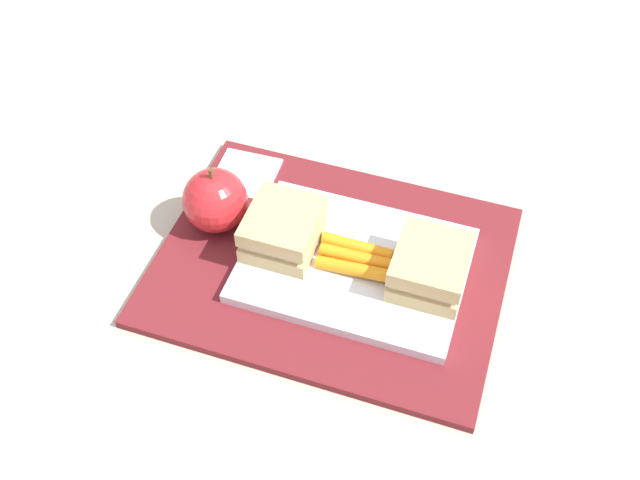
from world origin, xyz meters
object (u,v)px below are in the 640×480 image
Objects in this scene: food_tray at (354,265)px; sandwich_half_right at (283,229)px; sandwich_half_left at (430,267)px; carrot_sticks_bundle at (355,258)px; apple at (215,200)px; paper_napkin at (245,174)px.

food_tray is 0.08m from sandwich_half_right.
sandwich_half_left is 1.01× the size of carrot_sticks_bundle.
food_tray is at bearing 174.94° from apple.
apple is at bearing 89.82° from paper_napkin.
apple is (0.24, -0.01, 0.00)m from sandwich_half_left.
carrot_sticks_bundle reaches higher than food_tray.
food_tray is 2.88× the size of sandwich_half_right.
sandwich_half_right is at bearing 0.00° from food_tray.
sandwich_half_left is at bearing 180.00° from sandwich_half_right.
sandwich_half_left is at bearing -179.38° from carrot_sticks_bundle.
sandwich_half_left reaches higher than carrot_sticks_bundle.
sandwich_half_left is (-0.08, 0.00, 0.03)m from food_tray.
carrot_sticks_bundle reaches higher than paper_napkin.
sandwich_half_left reaches higher than food_tray.
sandwich_half_left is 0.98× the size of apple.
sandwich_half_right is 0.08m from carrot_sticks_bundle.
sandwich_half_right is 0.08m from apple.
carrot_sticks_bundle is at bearing 0.62° from sandwich_half_left.
sandwich_half_right reaches higher than carrot_sticks_bundle.
carrot_sticks_bundle is 0.19m from paper_napkin.
sandwich_half_right is 0.98× the size of apple.
apple reaches higher than sandwich_half_right.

